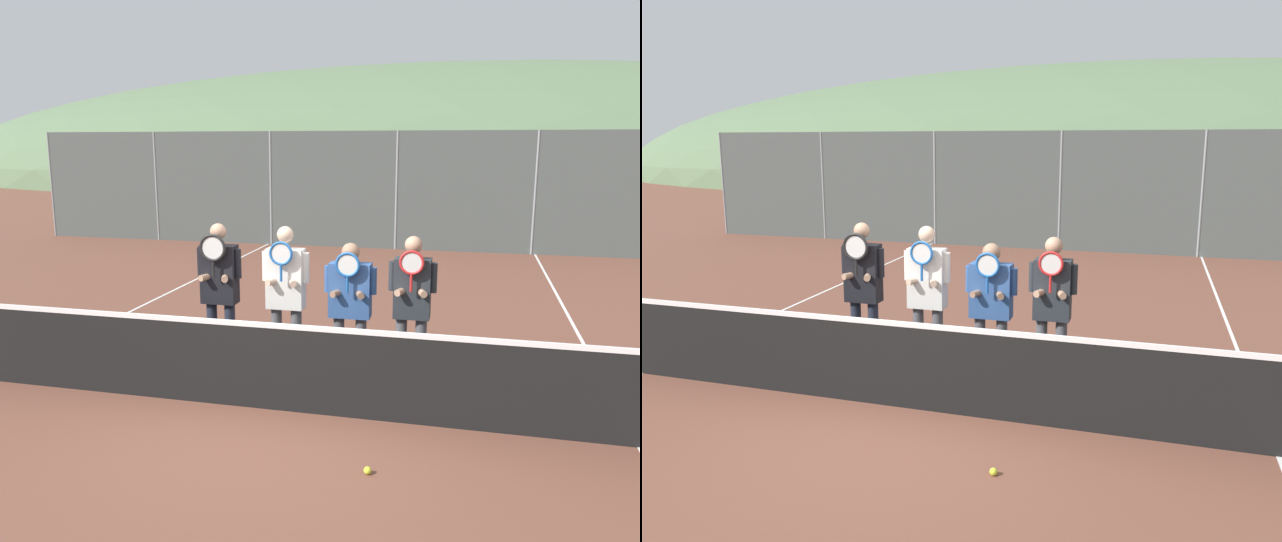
# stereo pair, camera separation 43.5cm
# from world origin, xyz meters

# --- Properties ---
(ground_plane) EXTENTS (120.00, 120.00, 0.00)m
(ground_plane) POSITION_xyz_m (0.00, 0.00, 0.00)
(ground_plane) COLOR brown
(hill_distant) EXTENTS (91.93, 51.07, 17.87)m
(hill_distant) POSITION_xyz_m (0.00, 48.66, 0.00)
(hill_distant) COLOR #5B7551
(hill_distant) RESTS_ON ground_plane
(clubhouse_building) EXTENTS (16.99, 5.50, 3.23)m
(clubhouse_building) POSITION_xyz_m (-0.54, 18.04, 1.64)
(clubhouse_building) COLOR #9EA3A8
(clubhouse_building) RESTS_ON ground_plane
(fence_back) EXTENTS (21.13, 0.06, 3.14)m
(fence_back) POSITION_xyz_m (-0.00, 10.69, 1.57)
(fence_back) COLOR gray
(fence_back) RESTS_ON ground_plane
(tennis_net) EXTENTS (9.72, 0.09, 1.07)m
(tennis_net) POSITION_xyz_m (0.00, 0.00, 0.50)
(tennis_net) COLOR gray
(tennis_net) RESTS_ON ground_plane
(court_line_left_sideline) EXTENTS (0.05, 16.00, 0.01)m
(court_line_left_sideline) POSITION_xyz_m (-3.61, 3.00, 0.00)
(court_line_left_sideline) COLOR white
(court_line_left_sideline) RESTS_ON ground_plane
(court_line_right_sideline) EXTENTS (0.05, 16.00, 0.01)m
(court_line_right_sideline) POSITION_xyz_m (3.61, 3.00, 0.00)
(court_line_right_sideline) COLOR white
(court_line_right_sideline) RESTS_ON ground_plane
(player_leftmost) EXTENTS (0.56, 0.34, 1.88)m
(player_leftmost) POSITION_xyz_m (-0.97, 0.90, 1.10)
(player_leftmost) COLOR #232838
(player_leftmost) RESTS_ON ground_plane
(player_center_left) EXTENTS (0.57, 0.34, 1.87)m
(player_center_left) POSITION_xyz_m (-0.13, 0.87, 1.09)
(player_center_left) COLOR #56565B
(player_center_left) RESTS_ON ground_plane
(player_center_right) EXTENTS (0.62, 0.34, 1.69)m
(player_center_right) POSITION_xyz_m (0.63, 0.96, 1.01)
(player_center_right) COLOR #56565B
(player_center_right) RESTS_ON ground_plane
(player_rightmost) EXTENTS (0.54, 0.34, 1.81)m
(player_rightmost) POSITION_xyz_m (1.35, 0.90, 1.05)
(player_rightmost) COLOR #56565B
(player_rightmost) RESTS_ON ground_plane
(car_far_left) EXTENTS (4.12, 2.05, 1.79)m
(car_far_left) POSITION_xyz_m (-6.13, 13.16, 0.91)
(car_far_left) COLOR black
(car_far_left) RESTS_ON ground_plane
(car_left_of_center) EXTENTS (4.17, 2.10, 1.78)m
(car_left_of_center) POSITION_xyz_m (-1.39, 13.12, 0.91)
(car_left_of_center) COLOR navy
(car_left_of_center) RESTS_ON ground_plane
(car_center) EXTENTS (4.63, 2.06, 1.79)m
(car_center) POSITION_xyz_m (3.61, 13.63, 0.92)
(car_center) COLOR #B2B7BC
(car_center) RESTS_ON ground_plane
(tennis_ball_on_court) EXTENTS (0.07, 0.07, 0.07)m
(tennis_ball_on_court) POSITION_xyz_m (1.19, -1.08, 0.03)
(tennis_ball_on_court) COLOR #CCDB33
(tennis_ball_on_court) RESTS_ON ground_plane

